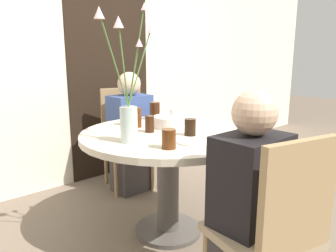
# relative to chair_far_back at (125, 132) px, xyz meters

# --- Properties ---
(ground_plane) EXTENTS (16.00, 16.00, 0.00)m
(ground_plane) POSITION_rel_chair_far_back_xyz_m (-0.28, -0.91, -0.51)
(ground_plane) COLOR #6B5B4C
(wall_back) EXTENTS (8.00, 0.05, 2.60)m
(wall_back) POSITION_rel_chair_far_back_xyz_m (-0.28, 0.40, 0.79)
(wall_back) COLOR beige
(wall_back) RESTS_ON ground_plane
(doorway_panel) EXTENTS (0.90, 0.01, 2.05)m
(doorway_panel) POSITION_rel_chair_far_back_xyz_m (0.09, 0.37, 0.51)
(doorway_panel) COLOR black
(doorway_panel) RESTS_ON ground_plane
(dining_table) EXTENTS (1.14, 1.14, 0.72)m
(dining_table) POSITION_rel_chair_far_back_xyz_m (-0.28, -0.91, 0.06)
(dining_table) COLOR beige
(dining_table) RESTS_ON ground_plane
(chair_far_back) EXTENTS (0.50, 0.50, 0.91)m
(chair_far_back) POSITION_rel_chair_far_back_xyz_m (0.00, 0.00, 0.00)
(chair_far_back) COLOR #9E896B
(chair_far_back) RESTS_ON ground_plane
(chair_near_front) EXTENTS (0.48, 0.48, 0.91)m
(chair_near_front) POSITION_rel_chair_far_back_xyz_m (-0.50, -1.84, 0.00)
(chair_near_front) COLOR #9E896B
(chair_near_front) RESTS_ON ground_plane
(birthday_cake) EXTENTS (0.25, 0.25, 0.12)m
(birthday_cake) POSITION_rel_chair_far_back_xyz_m (-0.16, -0.81, 0.24)
(birthday_cake) COLOR white
(birthday_cake) RESTS_ON dining_table
(flower_vase) EXTENTS (0.39, 0.15, 0.77)m
(flower_vase) POSITION_rel_chair_far_back_xyz_m (-0.61, -0.95, 0.45)
(flower_vase) COLOR #B2C6C1
(flower_vase) RESTS_ON dining_table
(side_plate) EXTENTS (0.18, 0.18, 0.01)m
(side_plate) POSITION_rel_chair_far_back_xyz_m (-0.35, -1.20, 0.21)
(side_plate) COLOR white
(side_plate) RESTS_ON dining_table
(drink_glass_0) EXTENTS (0.08, 0.08, 0.11)m
(drink_glass_0) POSITION_rel_chair_far_back_xyz_m (-0.53, -1.20, 0.26)
(drink_glass_0) COLOR #51280F
(drink_glass_0) RESTS_ON dining_table
(drink_glass_1) EXTENTS (0.08, 0.08, 0.14)m
(drink_glass_1) POSITION_rel_chair_far_back_xyz_m (-0.08, -0.53, 0.27)
(drink_glass_1) COLOR #33190C
(drink_glass_1) RESTS_ON dining_table
(drink_glass_2) EXTENTS (0.07, 0.07, 0.11)m
(drink_glass_2) POSITION_rel_chair_far_back_xyz_m (-0.23, -1.07, 0.26)
(drink_glass_2) COLOR black
(drink_glass_2) RESTS_ON dining_table
(drink_glass_3) EXTENTS (0.06, 0.06, 0.11)m
(drink_glass_3) POSITION_rel_chair_far_back_xyz_m (-0.37, -0.83, 0.26)
(drink_glass_3) COLOR #33190C
(drink_glass_3) RESTS_ON dining_table
(drink_glass_4) EXTENTS (0.07, 0.07, 0.11)m
(drink_glass_4) POSITION_rel_chair_far_back_xyz_m (-0.35, -0.57, 0.26)
(drink_glass_4) COLOR maroon
(drink_glass_4) RESTS_ON dining_table
(drink_glass_5) EXTENTS (0.06, 0.06, 0.14)m
(drink_glass_5) POSITION_rel_chair_far_back_xyz_m (-0.34, -0.66, 0.27)
(drink_glass_5) COLOR #51280F
(drink_glass_5) RESTS_ON dining_table
(person_guest) EXTENTS (0.34, 0.24, 1.07)m
(person_guest) POSITION_rel_chair_far_back_xyz_m (-0.05, -0.15, -0.01)
(person_guest) COLOR #383333
(person_guest) RESTS_ON ground_plane
(person_boy) EXTENTS (0.34, 0.24, 1.07)m
(person_boy) POSITION_rel_chair_far_back_xyz_m (-0.46, -1.68, -0.01)
(person_boy) COLOR #383333
(person_boy) RESTS_ON ground_plane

